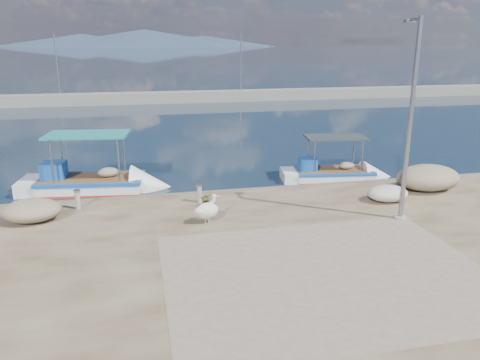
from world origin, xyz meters
name	(u,v)px	position (x,y,z in m)	size (l,w,h in m)	color
ground	(264,248)	(0.00, 0.00, 0.00)	(1400.00, 1400.00, 0.00)	#162635
quay	(337,353)	(0.00, -6.00, 0.25)	(44.00, 22.00, 0.50)	#4B3420
quay_patch	(327,273)	(1.00, -3.00, 0.50)	(9.00, 7.00, 0.01)	gray
breakwater	(172,97)	(0.00, 40.00, 0.60)	(120.00, 2.20, 7.50)	gray
mountains	(140,39)	(4.39, 650.00, 9.51)	(370.00, 280.00, 22.00)	#28384C
boat_left	(90,185)	(-6.26, 7.87, 0.25)	(6.77, 2.94, 3.15)	white
boat_right	(332,176)	(5.51, 7.19, 0.20)	(5.53, 2.48, 2.57)	white
pelican	(207,210)	(-1.70, 1.42, 0.99)	(1.10, 0.71, 1.05)	tan
lamp_post	(409,129)	(5.23, 0.39, 3.80)	(0.44, 0.96, 7.00)	gray
bollard_near	(199,192)	(-1.68, 3.73, 0.91)	(0.25, 0.25, 0.75)	gray
bollard_far	(78,199)	(-6.34, 3.97, 0.91)	(0.25, 0.25, 0.76)	gray
potted_plant	(206,200)	(-1.48, 3.19, 0.76)	(0.46, 0.40, 0.51)	#33722D
net_pile_c	(428,178)	(8.20, 3.26, 1.05)	(2.80, 2.00, 1.10)	tan
net_pile_b	(32,210)	(-7.81, 2.98, 0.90)	(2.04, 1.59, 0.79)	tan
net_pile_d	(388,193)	(5.77, 2.27, 0.82)	(1.68, 1.26, 0.63)	silver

